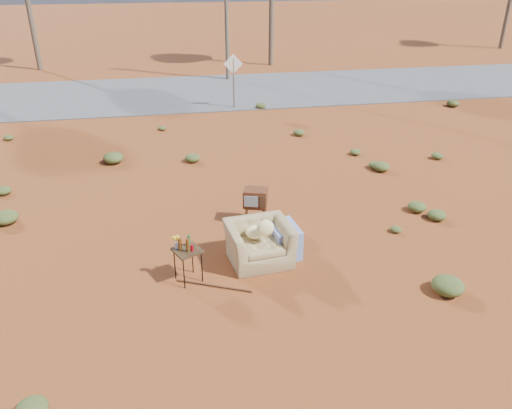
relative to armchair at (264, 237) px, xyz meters
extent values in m
plane|color=brown|center=(-0.40, -0.37, -0.51)|extent=(140.00, 140.00, 0.00)
cube|color=#565659|center=(-0.40, 14.63, -0.49)|extent=(140.00, 7.00, 0.04)
imported|color=#9C8455|center=(-0.11, -0.03, 0.04)|extent=(1.34, 0.95, 1.10)
ellipsoid|color=#FEF09B|center=(-0.17, 0.02, 0.13)|extent=(0.40, 0.40, 0.23)
ellipsoid|color=#FEF09B|center=(-0.02, -0.23, 0.34)|extent=(0.35, 0.18, 0.35)
cube|color=#203E95|center=(0.46, 0.15, -0.19)|extent=(0.61, 0.87, 0.64)
cube|color=black|center=(0.12, 1.58, -0.08)|extent=(0.56, 0.49, 0.03)
cylinder|color=black|center=(-0.14, 1.49, -0.30)|extent=(0.03, 0.03, 0.43)
cylinder|color=black|center=(0.28, 1.36, -0.30)|extent=(0.03, 0.03, 0.43)
cylinder|color=black|center=(-0.03, 1.81, -0.30)|extent=(0.03, 0.03, 0.43)
cylinder|color=black|center=(0.38, 1.68, -0.30)|extent=(0.03, 0.03, 0.43)
cube|color=#5E2B17|center=(0.12, 1.58, 0.13)|extent=(0.63, 0.55, 0.41)
cube|color=gray|center=(-0.01, 1.40, 0.13)|extent=(0.31, 0.12, 0.26)
cube|color=#472D19|center=(0.23, 1.32, 0.13)|extent=(0.12, 0.06, 0.29)
cube|color=#3C2815|center=(-1.56, -0.47, 0.15)|extent=(0.62, 0.62, 0.04)
cylinder|color=black|center=(-1.66, -0.72, -0.18)|extent=(0.02, 0.02, 0.66)
cylinder|color=black|center=(-1.31, -0.57, -0.18)|extent=(0.02, 0.02, 0.66)
cylinder|color=black|center=(-1.81, -0.38, -0.18)|extent=(0.02, 0.02, 0.66)
cylinder|color=black|center=(-1.47, -0.23, -0.18)|extent=(0.02, 0.02, 0.66)
cylinder|color=#532E0D|center=(-1.68, -0.48, 0.29)|extent=(0.07, 0.07, 0.25)
cylinder|color=#532E0D|center=(-1.55, -0.55, 0.30)|extent=(0.06, 0.06, 0.26)
cylinder|color=#265A28|center=(-1.51, -0.35, 0.28)|extent=(0.06, 0.06, 0.23)
cylinder|color=red|center=(-1.47, -0.54, 0.23)|extent=(0.06, 0.06, 0.12)
cylinder|color=silver|center=(-1.75, -0.40, 0.23)|extent=(0.08, 0.08, 0.13)
ellipsoid|color=yellow|center=(-1.75, -0.40, 0.39)|extent=(0.15, 0.15, 0.11)
cylinder|color=#4D2814|center=(-1.12, -0.78, -0.49)|extent=(1.36, 0.67, 0.04)
cylinder|color=brown|center=(1.10, 11.63, 0.49)|extent=(0.06, 0.06, 2.00)
cube|color=silver|center=(1.10, 11.63, 1.29)|extent=(0.78, 0.04, 0.78)
cylinder|color=brown|center=(-8.40, 21.63, 2.49)|extent=(0.28, 0.28, 6.00)
cylinder|color=brown|center=(4.60, 20.63, 2.99)|extent=(0.28, 0.28, 7.00)
ellipsoid|color=#465726|center=(-5.60, 2.63, -0.36)|extent=(0.56, 0.56, 0.31)
ellipsoid|color=#465726|center=(4.10, 1.43, -0.39)|extent=(0.44, 0.44, 0.24)
ellipsoid|color=#465726|center=(-3.40, 6.13, -0.35)|extent=(0.60, 0.60, 0.33)
ellipsoid|color=#465726|center=(6.40, 4.63, -0.41)|extent=(0.36, 0.36, 0.20)
ellipsoid|color=#465726|center=(2.80, 7.63, -0.40)|extent=(0.40, 0.40, 0.22)
ellipsoid|color=#465726|center=(-1.90, 9.13, -0.43)|extent=(0.30, 0.30, 0.17)
camera|label=1|loc=(-1.77, -8.54, 5.02)|focal=35.00mm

